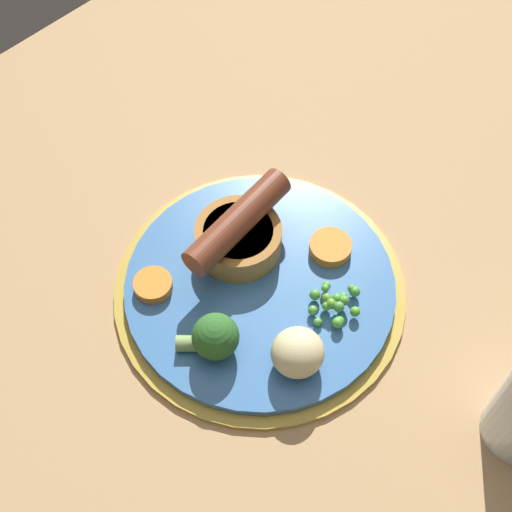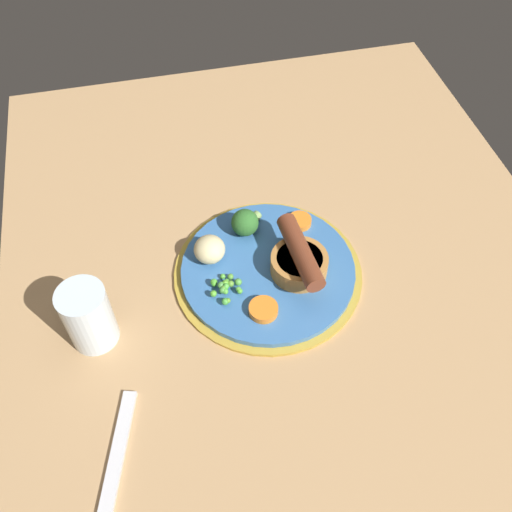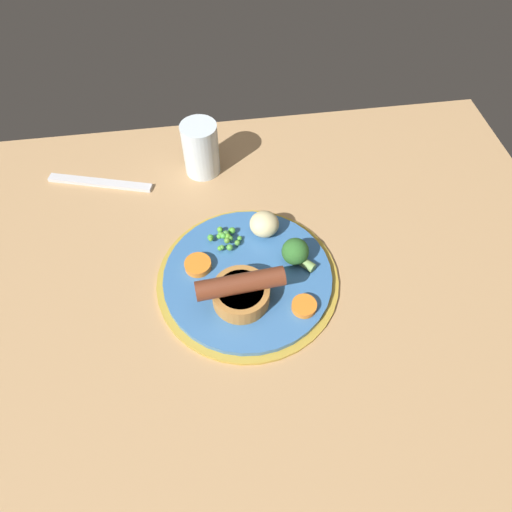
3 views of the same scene
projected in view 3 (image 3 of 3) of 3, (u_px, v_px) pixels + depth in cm
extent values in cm
cube|color=tan|center=(219.00, 308.00, 65.25)|extent=(110.00, 80.00, 3.00)
cylinder|color=#B79333|center=(248.00, 279.00, 66.09)|extent=(26.29, 26.29, 0.50)
cylinder|color=#386BA8|center=(248.00, 277.00, 65.73)|extent=(24.19, 24.19, 1.40)
cylinder|color=#AD7538|center=(241.00, 294.00, 61.58)|extent=(7.84, 7.84, 2.81)
cylinder|color=#472614|center=(241.00, 290.00, 60.57)|extent=(6.27, 6.27, 0.30)
cylinder|color=brown|center=(240.00, 284.00, 59.37)|extent=(11.92, 3.54, 2.66)
sphere|color=#4A9B31|center=(223.00, 236.00, 67.61)|extent=(0.73, 0.73, 0.73)
sphere|color=#529336|center=(237.00, 243.00, 67.76)|extent=(0.85, 0.85, 0.85)
sphere|color=#53932C|center=(214.00, 239.00, 67.97)|extent=(0.71, 0.71, 0.71)
sphere|color=#48933D|center=(220.00, 234.00, 68.01)|extent=(0.88, 0.88, 0.88)
sphere|color=green|center=(220.00, 248.00, 67.06)|extent=(0.76, 0.76, 0.76)
sphere|color=#589132|center=(227.00, 240.00, 67.39)|extent=(0.91, 0.91, 0.91)
sphere|color=green|center=(231.00, 231.00, 68.98)|extent=(0.89, 0.89, 0.89)
sphere|color=#4D9B3E|center=(230.00, 247.00, 67.06)|extent=(0.99, 0.99, 0.99)
sphere|color=#56A12D|center=(228.00, 236.00, 67.71)|extent=(0.95, 0.95, 0.95)
sphere|color=#4A9441|center=(226.00, 233.00, 68.08)|extent=(0.96, 0.96, 0.96)
sphere|color=green|center=(219.00, 236.00, 67.83)|extent=(0.78, 0.78, 0.78)
sphere|color=green|center=(210.00, 238.00, 68.22)|extent=(0.96, 0.96, 0.96)
sphere|color=green|center=(226.00, 235.00, 67.86)|extent=(0.75, 0.75, 0.75)
sphere|color=green|center=(232.00, 230.00, 69.00)|extent=(0.97, 0.97, 0.97)
sphere|color=#4B9C3B|center=(230.00, 238.00, 67.80)|extent=(0.78, 0.78, 0.78)
sphere|color=green|center=(223.00, 236.00, 67.55)|extent=(0.85, 0.85, 0.85)
sphere|color=#54AA30|center=(220.00, 230.00, 69.06)|extent=(0.89, 0.89, 0.89)
sphere|color=#57A841|center=(222.00, 247.00, 67.10)|extent=(0.74, 0.74, 0.74)
sphere|color=#539330|center=(222.00, 235.00, 67.84)|extent=(0.81, 0.81, 0.81)
sphere|color=#4C9E38|center=(240.00, 238.00, 68.59)|extent=(0.76, 0.76, 0.76)
sphere|color=#2D6628|center=(295.00, 251.00, 65.14)|extent=(3.96, 3.96, 3.96)
cylinder|color=#7A9E56|center=(307.00, 265.00, 65.34)|extent=(2.49, 2.53, 1.38)
ellipsoid|color=beige|center=(264.00, 224.00, 68.33)|extent=(5.40, 5.34, 3.68)
cylinder|color=orange|center=(304.00, 306.00, 61.55)|extent=(4.11, 4.11, 1.00)
cylinder|color=orange|center=(198.00, 265.00, 65.51)|extent=(5.25, 5.25, 1.08)
cube|color=silver|center=(100.00, 183.00, 77.60)|extent=(17.71, 6.66, 0.60)
cylinder|color=silver|center=(200.00, 149.00, 76.15)|extent=(6.05, 6.05, 9.34)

